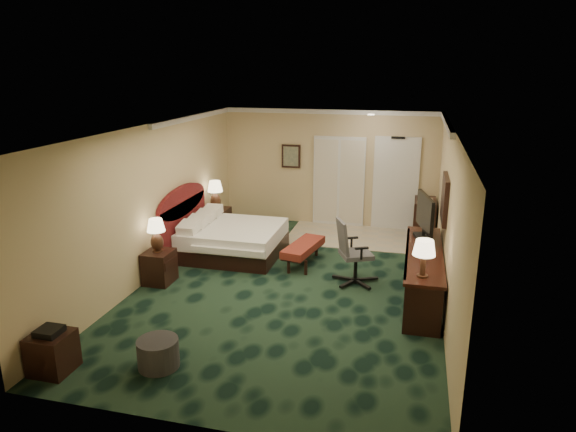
% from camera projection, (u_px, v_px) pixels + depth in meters
% --- Properties ---
extents(floor, '(5.00, 7.50, 0.00)m').
position_uv_depth(floor, '(291.00, 285.00, 8.87)').
color(floor, black).
rests_on(floor, ground).
extents(ceiling, '(5.00, 7.50, 0.00)m').
position_uv_depth(ceiling, '(291.00, 128.00, 8.11)').
color(ceiling, white).
rests_on(ceiling, wall_back).
extents(wall_back, '(5.00, 0.00, 2.70)m').
position_uv_depth(wall_back, '(329.00, 168.00, 11.98)').
color(wall_back, '#D4B78C').
rests_on(wall_back, ground).
extents(wall_front, '(5.00, 0.00, 2.70)m').
position_uv_depth(wall_front, '(199.00, 311.00, 5.00)').
color(wall_front, '#D4B78C').
rests_on(wall_front, ground).
extents(wall_left, '(0.00, 7.50, 2.70)m').
position_uv_depth(wall_left, '(154.00, 201.00, 9.07)').
color(wall_left, '#D4B78C').
rests_on(wall_left, ground).
extents(wall_right, '(0.00, 7.50, 2.70)m').
position_uv_depth(wall_right, '(448.00, 221.00, 7.91)').
color(wall_right, '#D4B78C').
rests_on(wall_right, ground).
extents(crown_molding, '(5.00, 7.50, 0.10)m').
position_uv_depth(crown_molding, '(291.00, 131.00, 8.12)').
color(crown_molding, white).
rests_on(crown_molding, wall_back).
extents(tile_patch, '(3.20, 1.70, 0.01)m').
position_uv_depth(tile_patch, '(361.00, 237.00, 11.36)').
color(tile_patch, '#C4B59A').
rests_on(tile_patch, ground).
extents(headboard, '(0.12, 2.00, 1.40)m').
position_uv_depth(headboard, '(183.00, 220.00, 10.17)').
color(headboard, '#46130A').
rests_on(headboard, ground).
extents(entry_door, '(1.02, 0.06, 2.18)m').
position_uv_depth(entry_door, '(395.00, 185.00, 11.68)').
color(entry_door, white).
rests_on(entry_door, ground).
extents(closet_doors, '(1.20, 0.06, 2.10)m').
position_uv_depth(closet_doors, '(339.00, 182.00, 11.97)').
color(closet_doors, silver).
rests_on(closet_doors, ground).
extents(wall_art, '(0.45, 0.06, 0.55)m').
position_uv_depth(wall_art, '(291.00, 156.00, 12.08)').
color(wall_art, '#4C5C54').
rests_on(wall_art, wall_back).
extents(wall_mirror, '(0.05, 0.95, 0.75)m').
position_uv_depth(wall_mirror, '(445.00, 199.00, 8.42)').
color(wall_mirror, white).
rests_on(wall_mirror, wall_right).
extents(bed, '(1.86, 1.72, 0.59)m').
position_uv_depth(bed, '(234.00, 240.00, 10.25)').
color(bed, white).
rests_on(bed, ground).
extents(nightstand_near, '(0.46, 0.52, 0.57)m').
position_uv_depth(nightstand_near, '(159.00, 267.00, 8.92)').
color(nightstand_near, black).
rests_on(nightstand_near, ground).
extents(nightstand_far, '(0.48, 0.55, 0.60)m').
position_uv_depth(nightstand_far, '(218.00, 222.00, 11.44)').
color(nightstand_far, black).
rests_on(nightstand_far, ground).
extents(lamp_near, '(0.36, 0.36, 0.58)m').
position_uv_depth(lamp_near, '(157.00, 235.00, 8.77)').
color(lamp_near, black).
rests_on(lamp_near, nightstand_near).
extents(lamp_far, '(0.39, 0.39, 0.63)m').
position_uv_depth(lamp_far, '(215.00, 195.00, 11.28)').
color(lamp_far, black).
rests_on(lamp_far, nightstand_far).
extents(bed_bench, '(0.65, 1.27, 0.41)m').
position_uv_depth(bed_bench, '(303.00, 254.00, 9.77)').
color(bed_bench, maroon).
rests_on(bed_bench, ground).
extents(ottoman, '(0.53, 0.53, 0.37)m').
position_uv_depth(ottoman, '(158.00, 353.00, 6.42)').
color(ottoman, '#2B2B31').
rests_on(ottoman, ground).
extents(side_table, '(0.47, 0.47, 0.51)m').
position_uv_depth(side_table, '(52.00, 353.00, 6.31)').
color(side_table, black).
rests_on(side_table, ground).
extents(desk, '(0.58, 2.71, 0.78)m').
position_uv_depth(desk, '(423.00, 275.00, 8.32)').
color(desk, black).
rests_on(desk, ground).
extents(tv, '(0.30, 0.97, 0.76)m').
position_uv_depth(tv, '(425.00, 217.00, 8.77)').
color(tv, black).
rests_on(tv, desk).
extents(desk_lamp, '(0.35, 0.35, 0.56)m').
position_uv_depth(desk_lamp, '(424.00, 258.00, 7.17)').
color(desk_lamp, black).
rests_on(desk_lamp, desk).
extents(desk_chair, '(0.87, 0.85, 1.15)m').
position_uv_depth(desk_chair, '(356.00, 251.00, 8.83)').
color(desk_chair, '#4C4B56').
rests_on(desk_chair, ground).
extents(minibar, '(0.45, 0.82, 0.86)m').
position_uv_depth(minibar, '(424.00, 219.00, 11.21)').
color(minibar, black).
rests_on(minibar, ground).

